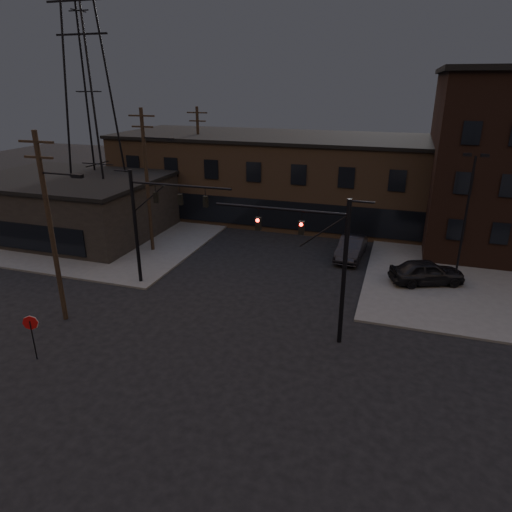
# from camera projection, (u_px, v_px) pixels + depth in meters

# --- Properties ---
(ground) EXTENTS (140.00, 140.00, 0.00)m
(ground) POSITION_uv_depth(u_px,v_px,m) (196.00, 366.00, 22.86)
(ground) COLOR black
(ground) RESTS_ON ground
(sidewalk_nw) EXTENTS (30.00, 30.00, 0.15)m
(sidewalk_nw) POSITION_uv_depth(u_px,v_px,m) (96.00, 214.00, 48.72)
(sidewalk_nw) COLOR #474744
(sidewalk_nw) RESTS_ON ground
(building_row) EXTENTS (40.00, 12.00, 8.00)m
(building_row) POSITION_uv_depth(u_px,v_px,m) (312.00, 180.00, 46.28)
(building_row) COLOR brown
(building_row) RESTS_ON ground
(building_left) EXTENTS (16.00, 12.00, 5.00)m
(building_left) POSITION_uv_depth(u_px,v_px,m) (71.00, 207.00, 41.95)
(building_left) COLOR black
(building_left) RESTS_ON ground
(traffic_signal_near) EXTENTS (7.12, 0.24, 8.00)m
(traffic_signal_near) POSITION_uv_depth(u_px,v_px,m) (323.00, 255.00, 23.54)
(traffic_signal_near) COLOR black
(traffic_signal_near) RESTS_ON ground
(traffic_signal_far) EXTENTS (7.12, 0.24, 8.00)m
(traffic_signal_far) POSITION_uv_depth(u_px,v_px,m) (151.00, 216.00, 30.11)
(traffic_signal_far) COLOR black
(traffic_signal_far) RESTS_ON ground
(stop_sign) EXTENTS (0.72, 0.33, 2.48)m
(stop_sign) POSITION_uv_depth(u_px,v_px,m) (31.00, 327.00, 22.75)
(stop_sign) COLOR black
(stop_sign) RESTS_ON ground
(utility_pole_near) EXTENTS (3.70, 0.28, 11.00)m
(utility_pole_near) POSITION_uv_depth(u_px,v_px,m) (51.00, 225.00, 25.26)
(utility_pole_near) COLOR black
(utility_pole_near) RESTS_ON ground
(utility_pole_mid) EXTENTS (3.70, 0.28, 11.50)m
(utility_pole_mid) POSITION_uv_depth(u_px,v_px,m) (148.00, 179.00, 36.11)
(utility_pole_mid) COLOR black
(utility_pole_mid) RESTS_ON ground
(utility_pole_far) EXTENTS (2.20, 0.28, 11.00)m
(utility_pole_far) POSITION_uv_depth(u_px,v_px,m) (199.00, 159.00, 47.19)
(utility_pole_far) COLOR black
(utility_pole_far) RESTS_ON ground
(transmission_tower) EXTENTS (7.00, 7.00, 25.00)m
(transmission_tower) POSITION_uv_depth(u_px,v_px,m) (89.00, 92.00, 39.56)
(transmission_tower) COLOR black
(transmission_tower) RESTS_ON ground
(lot_light_a) EXTENTS (1.50, 0.28, 9.14)m
(lot_light_a) POSITION_uv_depth(u_px,v_px,m) (467.00, 210.00, 29.55)
(lot_light_a) COLOR black
(lot_light_a) RESTS_ON ground
(parked_car_lot_a) EXTENTS (5.40, 3.75, 1.71)m
(parked_car_lot_a) POSITION_uv_depth(u_px,v_px,m) (427.00, 272.00, 31.54)
(parked_car_lot_a) COLOR black
(parked_car_lot_a) RESTS_ON sidewalk_ne
(parked_car_lot_b) EXTENTS (4.98, 3.00, 1.35)m
(parked_car_lot_b) POSITION_uv_depth(u_px,v_px,m) (491.00, 246.00, 37.02)
(parked_car_lot_b) COLOR #B2B1B4
(parked_car_lot_b) RESTS_ON sidewalk_ne
(car_crossing) EXTENTS (2.17, 5.34, 1.72)m
(car_crossing) POSITION_uv_depth(u_px,v_px,m) (351.00, 248.00, 36.52)
(car_crossing) COLOR black
(car_crossing) RESTS_ON ground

